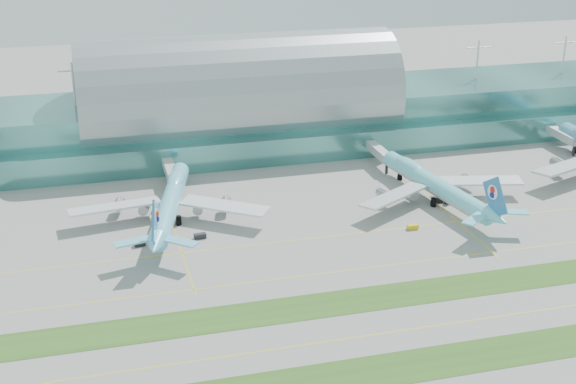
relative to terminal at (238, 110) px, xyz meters
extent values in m
plane|color=gray|center=(-0.01, -128.79, -14.23)|extent=(700.00, 700.00, 0.00)
cube|color=#3D7A75|center=(-0.01, 1.21, -4.23)|extent=(340.00, 42.00, 20.00)
cube|color=#3D7A75|center=(-0.01, -22.79, -9.23)|extent=(340.00, 8.00, 10.00)
ellipsoid|color=#9EA5A8|center=(-0.01, 1.21, 5.77)|extent=(340.00, 46.20, 16.17)
cylinder|color=white|center=(-0.01, 1.21, 13.77)|extent=(0.80, 0.80, 16.00)
cube|color=#B2B7B7|center=(-31.01, -33.79, -8.73)|extent=(3.50, 22.00, 3.00)
cylinder|color=black|center=(-31.01, -43.79, -12.23)|extent=(1.00, 1.00, 4.00)
cube|color=#B2B7B7|center=(43.99, -33.79, -8.73)|extent=(3.50, 22.00, 3.00)
cylinder|color=black|center=(43.99, -43.79, -12.23)|extent=(1.00, 1.00, 4.00)
cube|color=#B2B7B7|center=(118.99, -33.79, -8.73)|extent=(3.50, 22.00, 3.00)
cylinder|color=black|center=(118.99, -43.79, -12.23)|extent=(1.00, 1.00, 4.00)
cube|color=#2D591E|center=(-0.01, -156.79, -14.19)|extent=(420.00, 12.00, 0.08)
cube|color=#2D591E|center=(-0.01, -126.79, -14.19)|extent=(420.00, 12.00, 0.08)
cube|color=yellow|center=(-0.01, -142.79, -14.22)|extent=(420.00, 0.35, 0.01)
cube|color=yellow|center=(-0.01, -110.79, -14.22)|extent=(420.00, 0.35, 0.01)
cube|color=yellow|center=(-0.01, -88.79, -14.22)|extent=(420.00, 0.35, 0.01)
cylinder|color=#6ED0F3|center=(-34.66, -64.86, -8.62)|extent=(19.33, 56.72, 5.70)
ellipsoid|color=#6ED0F3|center=(-30.80, -49.36, -7.05)|extent=(9.45, 18.13, 4.06)
cone|color=#6ED0F3|center=(-27.23, -35.05, -8.62)|extent=(6.65, 5.84, 5.70)
cone|color=#6ED0F3|center=(-42.45, -96.10, -7.51)|extent=(7.26, 9.34, 5.42)
cube|color=white|center=(-51.17, -62.64, -8.98)|extent=(28.29, 10.70, 1.12)
cylinder|color=#97999F|center=(-45.96, -58.82, -10.92)|extent=(4.26, 5.67, 3.13)
cube|color=white|center=(-19.04, -70.65, -8.98)|extent=(26.40, 21.82, 1.12)
cylinder|color=#97999F|center=(-21.86, -64.83, -10.92)|extent=(4.26, 5.67, 3.13)
cube|color=teal|center=(-42.00, -94.31, -1.72)|extent=(3.46, 11.86, 13.26)
cylinder|color=white|center=(-41.78, -93.42, -0.34)|extent=(1.87, 4.48, 4.42)
cylinder|color=black|center=(-29.42, -43.83, -12.85)|extent=(1.66, 1.66, 2.76)
cylinder|color=black|center=(-38.23, -67.76, -12.85)|extent=(1.66, 1.66, 2.76)
cylinder|color=black|center=(-32.88, -69.09, -12.85)|extent=(1.66, 1.66, 2.76)
cylinder|color=#68D7E6|center=(49.46, -71.77, -8.71)|extent=(14.20, 56.29, 5.61)
ellipsoid|color=#68D7E6|center=(47.03, -56.25, -7.17)|extent=(7.90, 17.67, 4.00)
cone|color=#68D7E6|center=(44.79, -41.91, -8.71)|extent=(6.24, 5.34, 5.61)
cone|color=#68D7E6|center=(54.34, -103.05, -7.62)|extent=(6.52, 8.87, 5.33)
cube|color=silver|center=(33.64, -76.07, -9.07)|extent=(26.79, 19.78, 1.11)
cylinder|color=#979AA0|center=(36.91, -70.61, -10.97)|extent=(3.81, 5.39, 3.08)
cube|color=silver|center=(65.83, -71.04, -9.07)|extent=(27.98, 12.80, 1.11)
cylinder|color=#979AA0|center=(61.05, -66.84, -10.97)|extent=(3.81, 5.39, 3.08)
cube|color=#2972B7|center=(54.07, -101.27, -1.92)|extent=(2.37, 11.83, 13.04)
cylinder|color=white|center=(53.93, -100.37, -0.57)|extent=(1.47, 4.42, 4.34)
cylinder|color=black|center=(46.16, -50.71, -12.87)|extent=(1.63, 1.63, 2.71)
cylinder|color=black|center=(47.33, -75.76, -12.87)|extent=(1.63, 1.63, 2.71)
cylinder|color=black|center=(52.70, -74.92, -12.87)|extent=(1.63, 1.63, 2.71)
cone|color=#5A9EC6|center=(121.88, -30.46, -7.75)|extent=(6.74, 5.50, 6.59)
cube|color=silver|center=(101.67, -67.48, -8.17)|extent=(32.66, 18.56, 1.30)
cylinder|color=gray|center=(106.61, -61.88, -10.40)|extent=(3.78, 5.95, 3.61)
cylinder|color=black|center=(121.57, -40.90, -12.63)|extent=(1.91, 1.91, 3.19)
cube|color=black|center=(-45.67, -81.14, -13.44)|extent=(3.18, 2.21, 1.57)
cube|color=black|center=(-28.24, -80.50, -13.50)|extent=(3.61, 1.98, 1.45)
cube|color=gold|center=(34.05, -90.33, -13.53)|extent=(3.28, 1.71, 1.39)
cube|color=black|center=(50.20, -73.20, -13.56)|extent=(2.98, 1.93, 1.32)
camera|label=1|loc=(-57.95, -291.20, 84.36)|focal=50.00mm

